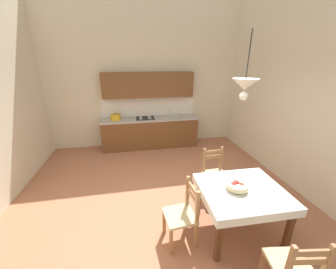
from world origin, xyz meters
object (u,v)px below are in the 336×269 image
object	(u,v)px
kitchen_cabinetry	(150,119)
dining_table	(241,197)
dining_chair_tv_side	(182,214)
fruit_bowl	(237,186)
dining_chair_camera_side	(293,269)
pendant_lamp	(245,85)
dining_chair_kitchen_side	(215,174)

from	to	relation	value
kitchen_cabinetry	dining_table	bearing A→B (deg)	-74.46
dining_chair_tv_side	fruit_bowl	world-z (taller)	dining_chair_tv_side
dining_table	dining_chair_camera_side	xyz separation A→B (m)	(0.06, -0.97, -0.18)
fruit_bowl	pendant_lamp	distance (m)	1.39
kitchen_cabinetry	dining_chair_tv_side	world-z (taller)	kitchen_cabinetry
dining_chair_camera_side	kitchen_cabinetry	bearing A→B (deg)	103.00
kitchen_cabinetry	fruit_bowl	bearing A→B (deg)	-75.71
dining_chair_kitchen_side	fruit_bowl	size ratio (longest dim) A/B	3.10
dining_chair_kitchen_side	kitchen_cabinetry	bearing A→B (deg)	110.74
pendant_lamp	dining_table	bearing A→B (deg)	-39.81
dining_table	dining_chair_tv_side	world-z (taller)	dining_chair_tv_side
kitchen_cabinetry	dining_chair_kitchen_side	distance (m)	2.81
kitchen_cabinetry	pendant_lamp	xyz separation A→B (m)	(0.86, -3.43, 1.35)
dining_chair_tv_side	dining_table	bearing A→B (deg)	-0.06
dining_table	dining_chair_camera_side	bearing A→B (deg)	-86.64
dining_chair_camera_side	fruit_bowl	world-z (taller)	dining_chair_camera_side
dining_chair_kitchen_side	dining_chair_tv_side	bearing A→B (deg)	-133.87
kitchen_cabinetry	dining_chair_tv_side	size ratio (longest dim) A/B	3.04
fruit_bowl	dining_chair_tv_side	bearing A→B (deg)	-179.10
dining_chair_tv_side	dining_chair_camera_side	bearing A→B (deg)	-45.88
dining_chair_camera_side	dining_chair_tv_side	world-z (taller)	same
kitchen_cabinetry	dining_table	distance (m)	3.67
dining_chair_camera_side	fruit_bowl	distance (m)	1.06
fruit_bowl	dining_chair_kitchen_side	bearing A→B (deg)	84.29
kitchen_cabinetry	fruit_bowl	size ratio (longest dim) A/B	9.42
dining_chair_camera_side	dining_chair_tv_side	distance (m)	1.35
kitchen_cabinetry	dining_chair_kitchen_side	xyz separation A→B (m)	(0.99, -2.60, -0.41)
dining_chair_camera_side	dining_chair_kitchen_side	xyz separation A→B (m)	(-0.05, 1.89, 0.00)
dining_table	dining_chair_kitchen_side	size ratio (longest dim) A/B	1.31
dining_table	pendant_lamp	xyz separation A→B (m)	(-0.12, 0.10, 1.58)
kitchen_cabinetry	dining_chair_kitchen_side	world-z (taller)	kitchen_cabinetry
dining_table	dining_chair_camera_side	size ratio (longest dim) A/B	1.31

